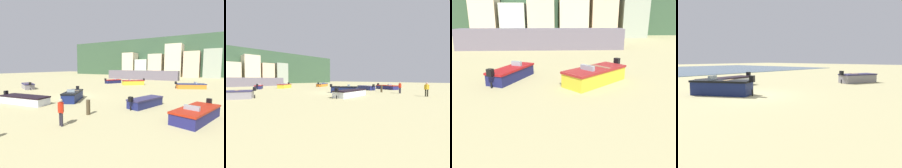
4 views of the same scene
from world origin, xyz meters
The scene contains 10 objects.
headland_hill centered at (0.00, 66.00, 7.18)m, with size 90.00×32.00×14.36m, color #324D34.
harbor_pier centered at (-3.71, 30.00, 1.21)m, with size 19.56×2.40×2.43m, color slate.
townhouse_far_left centered at (-14.71, 46.56, 4.35)m, with size 4.58×5.12×8.71m, color beige.
townhouse_left centered at (-9.52, 46.90, 3.06)m, with size 4.52×5.80×6.12m, color beige.
townhouse_centre centered at (-4.40, 47.48, 3.95)m, with size 4.82×6.96×7.89m, color beige.
townhouse_centre_right centered at (1.60, 47.22, 5.49)m, with size 5.25×6.44×10.98m, color beige.
townhouse_right centered at (7.18, 46.94, 4.16)m, with size 4.68×5.88×8.32m, color beige.
townhouse_far_right centered at (12.86, 47.41, 4.40)m, with size 4.75×6.83×8.80m, color #949F8B.
boat_yellow_2 centered at (0.24, 15.56, 0.46)m, with size 4.14×3.87×1.22m.
boat_navy_3 centered at (-4.80, 16.55, 0.40)m, with size 2.58×3.79×1.08m.
Camera 3 is at (-2.16, 3.20, 3.73)m, focal length 35.29 mm.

